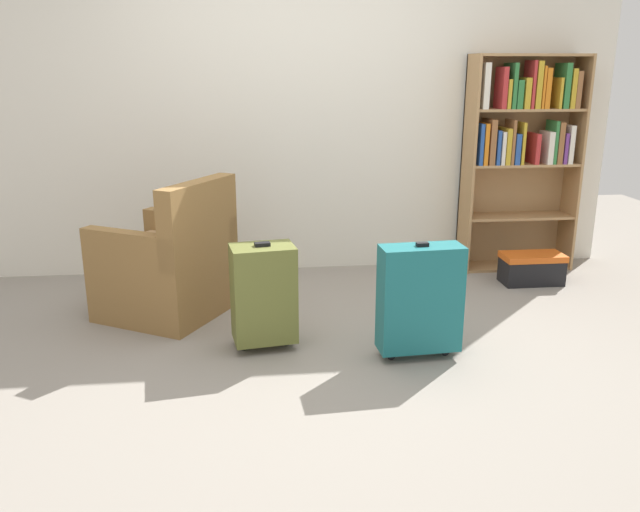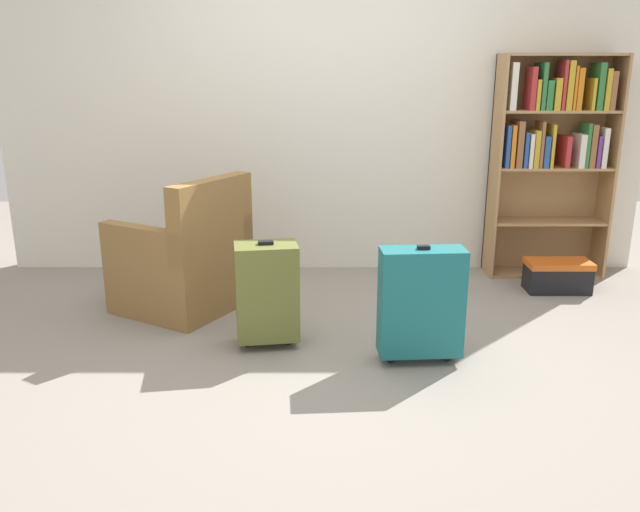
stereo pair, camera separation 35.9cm
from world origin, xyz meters
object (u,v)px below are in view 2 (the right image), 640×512
Objects in this scene: bookshelf at (549,146)px; mug at (268,305)px; storage_box at (554,275)px; suitcase_olive at (264,292)px; suitcase_teal at (418,302)px; armchair at (182,263)px.

mug is (-2.07, -0.84, -0.95)m from bookshelf.
bookshelf reaches higher than storage_box.
suitcase_teal is at bearing -14.58° from suitcase_olive.
bookshelf is 2.64× the size of suitcase_olive.
storage_box is 1.67m from suitcase_teal.
suitcase_olive is (0.02, -0.53, 0.28)m from mug.
suitcase_teal is (1.45, -0.82, 0.03)m from armchair.
armchair is at bearing 172.54° from mug.
mug is 0.18× the size of suitcase_teal.
bookshelf is 2.10m from suitcase_teal.
armchair is 1.67m from suitcase_teal.
suitcase_olive is at bearing -87.64° from mug.
bookshelf reaches higher than armchair.
bookshelf reaches higher than mug.
mug is 0.26× the size of storage_box.
mug is at bearing -168.60° from storage_box.
storage_box reaches higher than mug.
suitcase_teal reaches higher than storage_box.
storage_box is (2.05, 0.41, 0.07)m from mug.
bookshelf is 1.74× the size of armchair.
bookshelf is 0.98m from storage_box.
mug is 1.19m from suitcase_teal.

